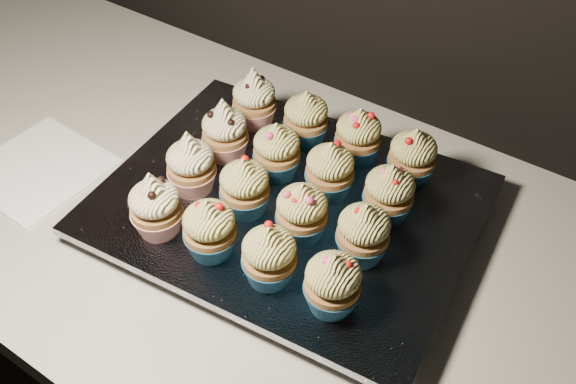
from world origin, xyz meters
name	(u,v)px	position (x,y,z in m)	size (l,w,h in m)	color
worktop	(303,246)	(0.00, 1.70, 0.88)	(2.44, 0.64, 0.04)	beige
napkin	(39,169)	(-0.38, 1.59, 0.90)	(0.17, 0.17, 0.00)	white
baking_tray	(288,213)	(-0.03, 1.71, 0.91)	(0.43, 0.33, 0.02)	black
foil_lining	(288,204)	(-0.03, 1.71, 0.93)	(0.46, 0.36, 0.01)	silver
cupcake_0	(155,206)	(-0.14, 1.59, 0.97)	(0.06, 0.06, 0.10)	red
cupcake_1	(210,229)	(-0.06, 1.60, 0.97)	(0.06, 0.06, 0.08)	navy
cupcake_2	(269,256)	(0.02, 1.60, 0.97)	(0.06, 0.06, 0.08)	navy
cupcake_3	(333,283)	(0.10, 1.61, 0.97)	(0.06, 0.06, 0.08)	navy
cupcake_4	(191,165)	(-0.15, 1.67, 0.97)	(0.06, 0.06, 0.10)	red
cupcake_5	(245,188)	(-0.07, 1.67, 0.97)	(0.06, 0.06, 0.08)	navy
cupcake_6	(302,212)	(0.01, 1.68, 0.97)	(0.06, 0.06, 0.08)	navy
cupcake_7	(363,233)	(0.09, 1.69, 0.97)	(0.06, 0.06, 0.08)	navy
cupcake_8	(225,132)	(-0.15, 1.74, 0.97)	(0.06, 0.06, 0.10)	red
cupcake_9	(277,151)	(-0.07, 1.75, 0.97)	(0.06, 0.06, 0.08)	navy
cupcake_10	(330,171)	(0.00, 1.76, 0.97)	(0.06, 0.06, 0.08)	navy
cupcake_11	(389,193)	(0.08, 1.76, 0.97)	(0.06, 0.06, 0.08)	navy
cupcake_12	(254,100)	(-0.16, 1.82, 0.97)	(0.06, 0.06, 0.10)	red
cupcake_13	(306,119)	(-0.08, 1.83, 0.97)	(0.06, 0.06, 0.08)	navy
cupcake_14	(358,136)	(0.00, 1.84, 0.97)	(0.06, 0.06, 0.08)	navy
cupcake_15	(412,157)	(0.08, 1.84, 0.97)	(0.06, 0.06, 0.08)	navy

